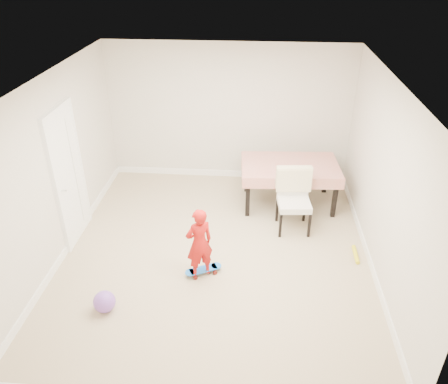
# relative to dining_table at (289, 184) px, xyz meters

# --- Properties ---
(ground) EXTENTS (5.00, 5.00, 0.00)m
(ground) POSITION_rel_dining_table_xyz_m (-1.13, -1.55, -0.39)
(ground) COLOR tan
(ground) RESTS_ON ground
(ceiling) EXTENTS (4.50, 5.00, 0.04)m
(ceiling) POSITION_rel_dining_table_xyz_m (-1.13, -1.55, 2.19)
(ceiling) COLOR white
(ceiling) RESTS_ON wall_back
(wall_back) EXTENTS (4.50, 0.04, 2.60)m
(wall_back) POSITION_rel_dining_table_xyz_m (-1.13, 0.93, 0.91)
(wall_back) COLOR beige
(wall_back) RESTS_ON ground
(wall_front) EXTENTS (4.50, 0.04, 2.60)m
(wall_front) POSITION_rel_dining_table_xyz_m (-1.13, -4.03, 0.91)
(wall_front) COLOR beige
(wall_front) RESTS_ON ground
(wall_left) EXTENTS (0.04, 5.00, 2.60)m
(wall_left) POSITION_rel_dining_table_xyz_m (-3.36, -1.55, 0.91)
(wall_left) COLOR beige
(wall_left) RESTS_ON ground
(wall_right) EXTENTS (0.04, 5.00, 2.60)m
(wall_right) POSITION_rel_dining_table_xyz_m (1.10, -1.55, 0.91)
(wall_right) COLOR beige
(wall_right) RESTS_ON ground
(door) EXTENTS (0.11, 0.94, 2.11)m
(door) POSITION_rel_dining_table_xyz_m (-3.35, -1.25, 0.64)
(door) COLOR white
(door) RESTS_ON ground
(baseboard_back) EXTENTS (4.50, 0.02, 0.12)m
(baseboard_back) POSITION_rel_dining_table_xyz_m (-1.13, 0.94, -0.33)
(baseboard_back) COLOR white
(baseboard_back) RESTS_ON ground
(baseboard_left) EXTENTS (0.02, 5.00, 0.12)m
(baseboard_left) POSITION_rel_dining_table_xyz_m (-3.37, -1.55, -0.33)
(baseboard_left) COLOR white
(baseboard_left) RESTS_ON ground
(baseboard_right) EXTENTS (0.02, 5.00, 0.12)m
(baseboard_right) POSITION_rel_dining_table_xyz_m (1.11, -1.55, -0.33)
(baseboard_right) COLOR white
(baseboard_right) RESTS_ON ground
(dining_table) EXTENTS (1.70, 1.13, 0.77)m
(dining_table) POSITION_rel_dining_table_xyz_m (0.00, 0.00, 0.00)
(dining_table) COLOR red
(dining_table) RESTS_ON ground
(dining_chair) EXTENTS (0.61, 0.68, 1.02)m
(dining_chair) POSITION_rel_dining_table_xyz_m (0.04, -0.80, 0.12)
(dining_chair) COLOR white
(dining_chair) RESTS_ON ground
(skateboard) EXTENTS (0.56, 0.41, 0.08)m
(skateboard) POSITION_rel_dining_table_xyz_m (-1.26, -2.02, -0.35)
(skateboard) COLOR blue
(skateboard) RESTS_ON ground
(child) EXTENTS (0.46, 0.42, 1.06)m
(child) POSITION_rel_dining_table_xyz_m (-1.30, -2.07, 0.14)
(child) COLOR #B51412
(child) RESTS_ON ground
(balloon) EXTENTS (0.28, 0.28, 0.28)m
(balloon) POSITION_rel_dining_table_xyz_m (-2.42, -2.83, -0.25)
(balloon) COLOR #8350C1
(balloon) RESTS_ON ground
(foam_toy) EXTENTS (0.07, 0.40, 0.06)m
(foam_toy) POSITION_rel_dining_table_xyz_m (0.95, -1.45, -0.36)
(foam_toy) COLOR yellow
(foam_toy) RESTS_ON ground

